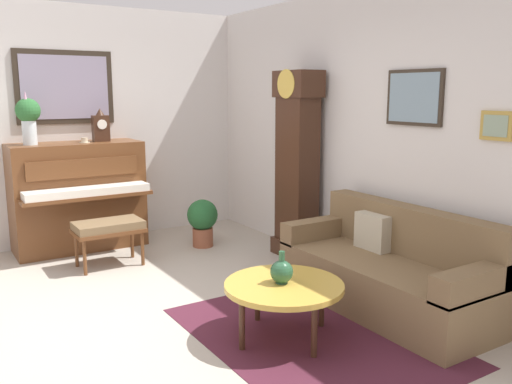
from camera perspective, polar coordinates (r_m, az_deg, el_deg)
name	(u,v)px	position (r m, az deg, el deg)	size (l,w,h in m)	color
ground_plane	(132,324)	(4.59, -13.00, -13.45)	(6.40, 6.00, 0.10)	#B2A899
wall_left	(50,126)	(6.73, -20.99, 6.58)	(0.13, 4.90, 2.80)	silver
wall_back	(359,132)	(5.47, 10.85, 6.25)	(5.30, 0.13, 2.80)	silver
area_rug	(312,336)	(4.18, 5.94, -14.92)	(2.10, 1.50, 0.01)	#4C1E2D
piano	(78,196)	(6.51, -18.32, -0.37)	(0.87, 1.44, 1.23)	brown
piano_bench	(108,228)	(5.79, -15.38, -3.73)	(0.42, 0.70, 0.48)	brown
grandfather_clock	(297,170)	(5.86, 4.37, 2.37)	(0.52, 0.34, 2.03)	#3D2316
couch	(389,271)	(4.70, 13.95, -8.19)	(1.90, 0.80, 0.84)	brown
coffee_table	(284,287)	(3.99, 2.99, -10.05)	(0.88, 0.88, 0.42)	gold
mantel_clock	(101,127)	(6.49, -16.16, 6.68)	(0.13, 0.18, 0.38)	#3D2316
flower_vase	(28,116)	(6.31, -23.02, 7.46)	(0.26, 0.26, 0.58)	silver
teacup	(85,141)	(6.37, -17.72, 5.20)	(0.12, 0.12, 0.06)	beige
green_jug	(282,272)	(3.96, 2.74, -8.42)	(0.17, 0.17, 0.24)	#234C33
potted_plant	(202,220)	(6.34, -5.70, -2.93)	(0.36, 0.36, 0.56)	#935138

